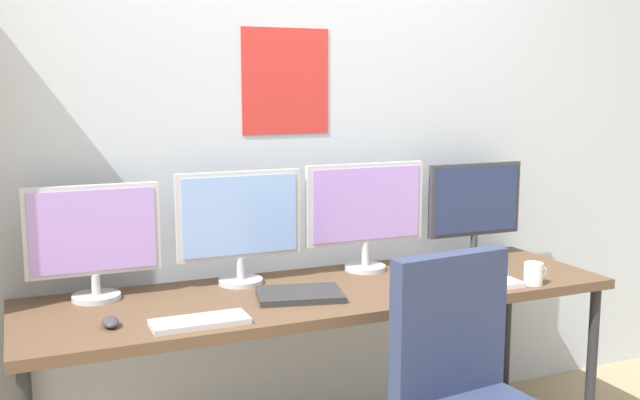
{
  "coord_description": "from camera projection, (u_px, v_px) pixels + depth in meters",
  "views": [
    {
      "loc": [
        -1.11,
        -1.96,
        1.54
      ],
      "look_at": [
        0.0,
        0.65,
        1.09
      ],
      "focal_mm": 40.85,
      "sensor_mm": 36.0,
      "label": 1
    }
  ],
  "objects": [
    {
      "name": "monitor_center_left",
      "position": [
        239.0,
        222.0,
        2.92
      ],
      "size": [
        0.51,
        0.18,
        0.46
      ],
      "color": "silver",
      "rests_on": "desk"
    },
    {
      "name": "monitor_far_right",
      "position": [
        475.0,
        206.0,
        3.36
      ],
      "size": [
        0.48,
        0.18,
        0.44
      ],
      "color": "#38383D",
      "rests_on": "desk"
    },
    {
      "name": "desk",
      "position": [
        325.0,
        301.0,
        2.88
      ],
      "size": [
        2.34,
        0.68,
        0.74
      ],
      "color": "brown",
      "rests_on": "ground_plane"
    },
    {
      "name": "monitor_center_right",
      "position": [
        365.0,
        210.0,
        3.14
      ],
      "size": [
        0.55,
        0.18,
        0.47
      ],
      "color": "silver",
      "rests_on": "desk"
    },
    {
      "name": "coffee_mug",
      "position": [
        534.0,
        273.0,
        2.94
      ],
      "size": [
        0.11,
        0.08,
        0.09
      ],
      "color": "white",
      "rests_on": "desk"
    },
    {
      "name": "wall_back",
      "position": [
        287.0,
        140.0,
        3.17
      ],
      "size": [
        4.74,
        0.11,
        2.6
      ],
      "color": "silver",
      "rests_on": "ground_plane"
    },
    {
      "name": "keyboard_right",
      "position": [
        477.0,
        286.0,
        2.88
      ],
      "size": [
        0.38,
        0.13,
        0.02
      ],
      "primitive_type": "cube",
      "color": "silver",
      "rests_on": "desk"
    },
    {
      "name": "keyboard_left",
      "position": [
        200.0,
        322.0,
        2.45
      ],
      "size": [
        0.33,
        0.13,
        0.02
      ],
      "primitive_type": "cube",
      "color": "silver",
      "rests_on": "desk"
    },
    {
      "name": "monitor_far_left",
      "position": [
        93.0,
        238.0,
        2.7
      ],
      "size": [
        0.49,
        0.18,
        0.43
      ],
      "color": "silver",
      "rests_on": "desk"
    },
    {
      "name": "laptop_closed",
      "position": [
        300.0,
        294.0,
        2.76
      ],
      "size": [
        0.36,
        0.29,
        0.02
      ],
      "primitive_type": "cube",
      "rotation": [
        0.0,
        0.0,
        -0.23
      ],
      "color": "#2D2D2D",
      "rests_on": "desk"
    },
    {
      "name": "computer_mouse",
      "position": [
        110.0,
        322.0,
        2.42
      ],
      "size": [
        0.06,
        0.1,
        0.03
      ],
      "primitive_type": "ellipsoid",
      "color": "#38383D",
      "rests_on": "desk"
    }
  ]
}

